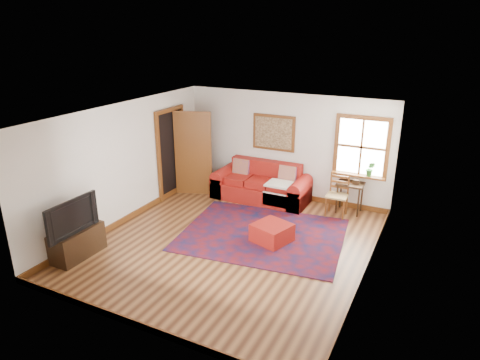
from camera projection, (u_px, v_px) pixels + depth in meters
The scene contains 13 objects.
ground at pixel (232, 243), 8.18m from camera, with size 5.50×5.50×0.00m, color #452412.
room_envelope at pixel (232, 161), 7.63m from camera, with size 5.04×5.54×2.52m.
window at pixel (362, 154), 9.26m from camera, with size 1.18×0.20×1.38m.
doorway at pixel (185, 152), 10.24m from camera, with size 0.89×1.08×2.14m.
framed_artwork at pixel (274, 133), 10.06m from camera, with size 1.05×0.07×0.85m.
persian_rug at pixel (262, 234), 8.52m from camera, with size 3.12×2.50×0.02m, color #5E0D11.
red_leather_sofa at pixel (262, 187), 10.19m from camera, with size 2.27×0.94×0.89m.
red_ottoman at pixel (272, 233), 8.19m from camera, with size 0.64×0.64×0.36m, color maroon.
side_table at pixel (350, 188), 9.37m from camera, with size 0.57×0.43×0.69m.
ladder_back_chair at pixel (338, 193), 9.25m from camera, with size 0.45×0.43×0.94m.
media_cabinet at pixel (77, 243), 7.66m from camera, with size 0.44×0.97×0.53m, color black.
television at pixel (68, 216), 7.34m from camera, with size 1.09×0.14×0.63m, color black.
candle_hurricane at pixel (95, 216), 7.87m from camera, with size 0.12×0.12×0.18m.
Camera 1 is at (3.39, -6.44, 3.93)m, focal length 32.00 mm.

